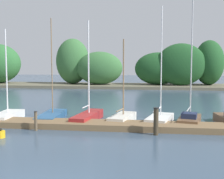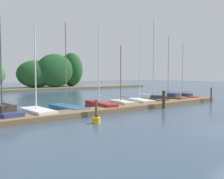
% 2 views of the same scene
% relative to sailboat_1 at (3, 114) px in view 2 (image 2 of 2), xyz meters
% --- Properties ---
extents(dock_pier, '(23.76, 1.80, 0.35)m').
position_rel_sailboat_1_xyz_m(dock_pier, '(8.37, -1.45, -0.23)').
color(dock_pier, brown).
rests_on(dock_pier, ground).
extents(sailboat_1, '(1.58, 3.47, 6.37)m').
position_rel_sailboat_1_xyz_m(sailboat_1, '(0.00, 0.00, 0.00)').
color(sailboat_1, navy).
rests_on(sailboat_1, ground).
extents(sailboat_2, '(1.42, 3.53, 5.99)m').
position_rel_sailboat_1_xyz_m(sailboat_2, '(2.09, -0.03, -0.09)').
color(sailboat_2, white).
rests_on(sailboat_2, ground).
extents(sailboat_3, '(1.49, 4.26, 6.75)m').
position_rel_sailboat_1_xyz_m(sailboat_3, '(4.84, 0.94, -0.16)').
color(sailboat_3, '#285684').
rests_on(sailboat_3, ground).
extents(sailboat_4, '(1.44, 4.27, 6.47)m').
position_rel_sailboat_1_xyz_m(sailboat_4, '(7.48, 0.36, -0.05)').
color(sailboat_4, maroon).
rests_on(sailboat_4, ground).
extents(sailboat_5, '(1.65, 3.26, 5.27)m').
position_rel_sailboat_1_xyz_m(sailboat_5, '(9.74, 0.30, -0.09)').
color(sailboat_5, silver).
rests_on(sailboat_5, ground).
extents(sailboat_6, '(1.92, 3.42, 7.24)m').
position_rel_sailboat_1_xyz_m(sailboat_6, '(12.09, 0.31, -0.10)').
color(sailboat_6, white).
rests_on(sailboat_6, ground).
extents(sailboat_7, '(1.79, 3.38, 8.15)m').
position_rel_sailboat_1_xyz_m(sailboat_7, '(13.89, 0.24, -0.03)').
color(sailboat_7, brown).
rests_on(sailboat_7, ground).
extents(sailboat_8, '(1.64, 3.72, 6.69)m').
position_rel_sailboat_1_xyz_m(sailboat_8, '(16.38, 0.35, 0.01)').
color(sailboat_8, brown).
rests_on(sailboat_8, ground).
extents(sailboat_9, '(1.03, 3.50, 6.31)m').
position_rel_sailboat_1_xyz_m(sailboat_9, '(18.86, 0.40, -0.08)').
color(sailboat_9, maroon).
rests_on(sailboat_9, ground).
extents(mooring_piling_1, '(0.19, 0.19, 1.10)m').
position_rel_sailboat_1_xyz_m(mooring_piling_1, '(5.11, -2.60, 0.15)').
color(mooring_piling_1, brown).
rests_on(mooring_piling_1, ground).
extents(mooring_piling_2, '(0.30, 0.30, 1.46)m').
position_rel_sailboat_1_xyz_m(mooring_piling_2, '(11.78, -2.72, 0.33)').
color(mooring_piling_2, '#3D3323').
rests_on(mooring_piling_2, ground).
extents(mooring_piling_3, '(0.19, 0.19, 1.46)m').
position_rel_sailboat_1_xyz_m(mooring_piling_3, '(19.17, -2.71, 0.33)').
color(mooring_piling_3, brown).
rests_on(mooring_piling_3, ground).
extents(channel_buoy_0, '(0.46, 0.46, 0.51)m').
position_rel_sailboat_1_xyz_m(channel_buoy_0, '(3.93, -4.34, -0.22)').
color(channel_buoy_0, gold).
rests_on(channel_buoy_0, ground).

